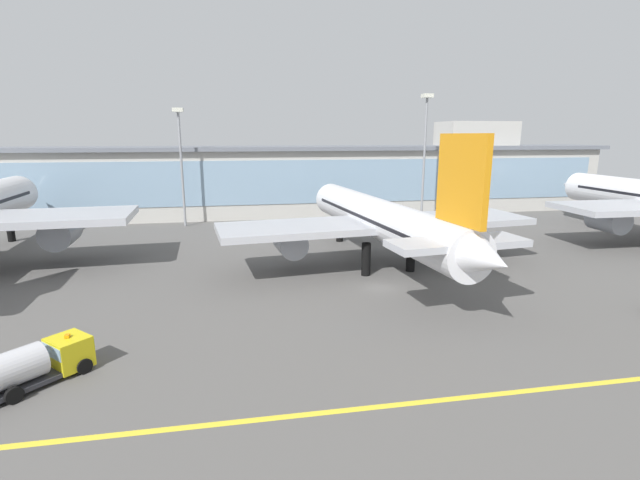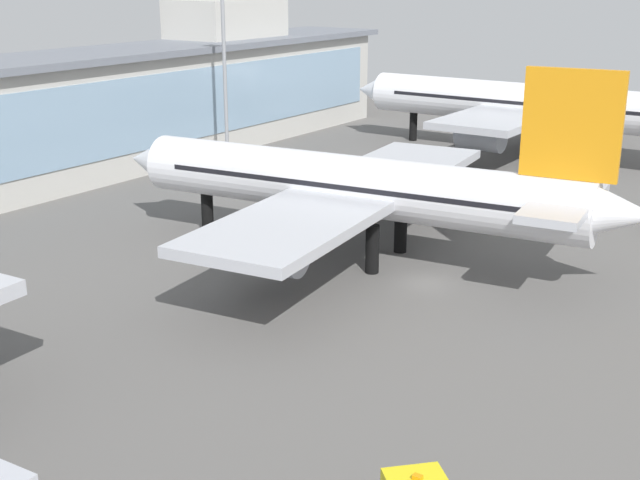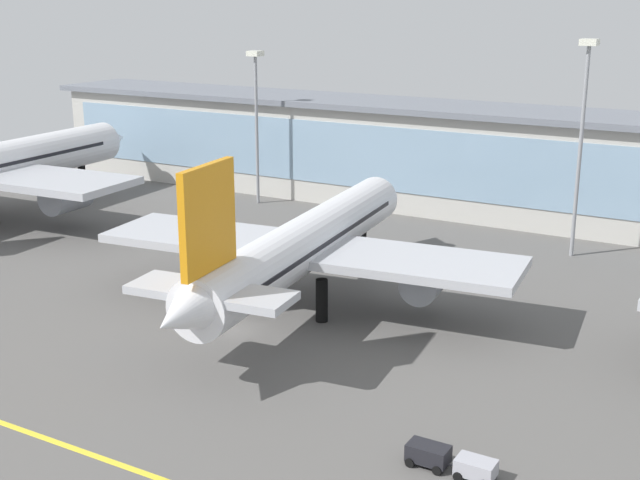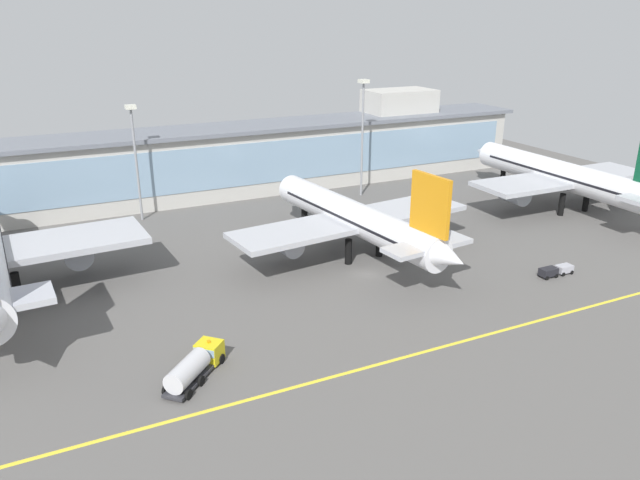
% 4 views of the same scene
% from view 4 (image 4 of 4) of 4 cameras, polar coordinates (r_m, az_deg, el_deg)
% --- Properties ---
extents(ground_plane, '(180.00, 180.00, 0.00)m').
position_cam_4_polar(ground_plane, '(89.57, 4.34, -3.22)').
color(ground_plane, '#5B5956').
extents(taxiway_centreline_stripe, '(144.00, 0.50, 0.01)m').
position_cam_4_polar(taxiway_centreline_stripe, '(73.44, 13.02, -9.35)').
color(taxiway_centreline_stripe, yellow).
rests_on(taxiway_centreline_stripe, ground).
extents(terminal_building, '(131.32, 14.00, 19.43)m').
position_cam_4_polar(terminal_building, '(131.54, -5.99, 7.88)').
color(terminal_building, beige).
rests_on(terminal_building, ground).
extents(airliner_near_right, '(40.81, 47.42, 16.60)m').
position_cam_4_polar(airliner_near_right, '(94.77, 3.24, 2.07)').
color(airliner_near_right, black).
rests_on(airliner_near_right, ground).
extents(airliner_far_right, '(37.59, 52.45, 17.82)m').
position_cam_4_polar(airliner_far_right, '(127.00, 22.04, 5.56)').
color(airliner_far_right, black).
rests_on(airliner_far_right, ground).
extents(fuel_tanker_truck, '(8.07, 8.15, 2.90)m').
position_cam_4_polar(fuel_tanker_truck, '(65.97, -11.63, -11.39)').
color(fuel_tanker_truck, black).
rests_on(fuel_tanker_truck, ground).
extents(baggage_tug_near, '(5.61, 1.71, 1.40)m').
position_cam_4_polar(baggage_tug_near, '(95.05, 21.29, -2.69)').
color(baggage_tug_near, black).
rests_on(baggage_tug_near, ground).
extents(apron_light_mast_west, '(1.80, 1.80, 21.12)m').
position_cam_4_polar(apron_light_mast_west, '(114.38, -17.06, 8.55)').
color(apron_light_mast_west, gray).
rests_on(apron_light_mast_west, ground).
extents(apron_light_mast_centre, '(1.80, 1.80, 23.87)m').
position_cam_4_polar(apron_light_mast_centre, '(125.64, 4.04, 11.09)').
color(apron_light_mast_centre, gray).
rests_on(apron_light_mast_centre, ground).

